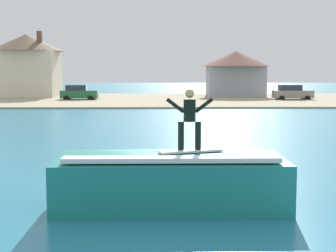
{
  "coord_description": "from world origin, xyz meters",
  "views": [
    {
      "loc": [
        -0.27,
        -15.01,
        3.68
      ],
      "look_at": [
        0.07,
        2.71,
        1.78
      ],
      "focal_mm": 56.46,
      "sensor_mm": 36.0,
      "label": 1
    }
  ],
  "objects_px": {
    "wave_crest": "(171,180)",
    "house_with_chimney": "(27,62)",
    "car_near_shore": "(79,93)",
    "surfer": "(190,116)",
    "car_far_shore": "(292,93)",
    "house_gabled_white": "(236,70)",
    "surfboard": "(191,151)"
  },
  "relations": [
    {
      "from": "wave_crest",
      "to": "surfboard",
      "type": "xyz_separation_m",
      "value": [
        0.53,
        -0.1,
        0.82
      ]
    },
    {
      "from": "surfer",
      "to": "surfboard",
      "type": "bearing_deg",
      "value": 2.47
    },
    {
      "from": "wave_crest",
      "to": "house_with_chimney",
      "type": "height_order",
      "value": "house_with_chimney"
    },
    {
      "from": "car_far_shore",
      "to": "house_gabled_white",
      "type": "height_order",
      "value": "house_gabled_white"
    },
    {
      "from": "wave_crest",
      "to": "car_near_shore",
      "type": "bearing_deg",
      "value": 101.32
    },
    {
      "from": "surfer",
      "to": "car_far_shore",
      "type": "height_order",
      "value": "surfer"
    },
    {
      "from": "wave_crest",
      "to": "surfer",
      "type": "bearing_deg",
      "value": -11.53
    },
    {
      "from": "surfer",
      "to": "house_with_chimney",
      "type": "xyz_separation_m",
      "value": [
        -17.82,
        55.23,
        2.12
      ]
    },
    {
      "from": "surfboard",
      "to": "surfer",
      "type": "xyz_separation_m",
      "value": [
        -0.04,
        -0.0,
        0.93
      ]
    },
    {
      "from": "wave_crest",
      "to": "house_gabled_white",
      "type": "xyz_separation_m",
      "value": [
        9.78,
        54.99,
        2.86
      ]
    },
    {
      "from": "surfer",
      "to": "car_far_shore",
      "type": "distance_m",
      "value": 50.2
    },
    {
      "from": "car_far_shore",
      "to": "house_gabled_white",
      "type": "bearing_deg",
      "value": 128.21
    },
    {
      "from": "wave_crest",
      "to": "surfer",
      "type": "xyz_separation_m",
      "value": [
        0.5,
        -0.1,
        1.75
      ]
    },
    {
      "from": "car_far_shore",
      "to": "surfer",
      "type": "bearing_deg",
      "value": -107.33
    },
    {
      "from": "car_far_shore",
      "to": "house_with_chimney",
      "type": "xyz_separation_m",
      "value": [
        -32.77,
        7.33,
        3.63
      ]
    },
    {
      "from": "wave_crest",
      "to": "surfboard",
      "type": "bearing_deg",
      "value": -10.6
    },
    {
      "from": "car_near_shore",
      "to": "wave_crest",
      "type": "bearing_deg",
      "value": -78.68
    },
    {
      "from": "surfer",
      "to": "car_near_shore",
      "type": "relative_size",
      "value": 0.38
    },
    {
      "from": "wave_crest",
      "to": "surfboard",
      "type": "height_order",
      "value": "surfboard"
    },
    {
      "from": "surfboard",
      "to": "car_far_shore",
      "type": "relative_size",
      "value": 0.38
    },
    {
      "from": "car_far_shore",
      "to": "surfboard",
      "type": "bearing_deg",
      "value": -107.29
    },
    {
      "from": "wave_crest",
      "to": "car_near_shore",
      "type": "height_order",
      "value": "car_near_shore"
    },
    {
      "from": "surfer",
      "to": "car_near_shore",
      "type": "distance_m",
      "value": 49.27
    },
    {
      "from": "wave_crest",
      "to": "house_with_chimney",
      "type": "distance_m",
      "value": 57.92
    },
    {
      "from": "surfboard",
      "to": "car_near_shore",
      "type": "relative_size",
      "value": 0.41
    },
    {
      "from": "surfboard",
      "to": "house_gabled_white",
      "type": "bearing_deg",
      "value": 80.47
    },
    {
      "from": "surfboard",
      "to": "house_gabled_white",
      "type": "relative_size",
      "value": 0.2
    },
    {
      "from": "car_far_shore",
      "to": "house_with_chimney",
      "type": "relative_size",
      "value": 0.48
    },
    {
      "from": "surfer",
      "to": "house_with_chimney",
      "type": "bearing_deg",
      "value": 107.88
    },
    {
      "from": "car_near_shore",
      "to": "surfer",
      "type": "bearing_deg",
      "value": -78.13
    },
    {
      "from": "surfboard",
      "to": "car_far_shore",
      "type": "bearing_deg",
      "value": 72.71
    },
    {
      "from": "car_far_shore",
      "to": "house_gabled_white",
      "type": "relative_size",
      "value": 0.51
    }
  ]
}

